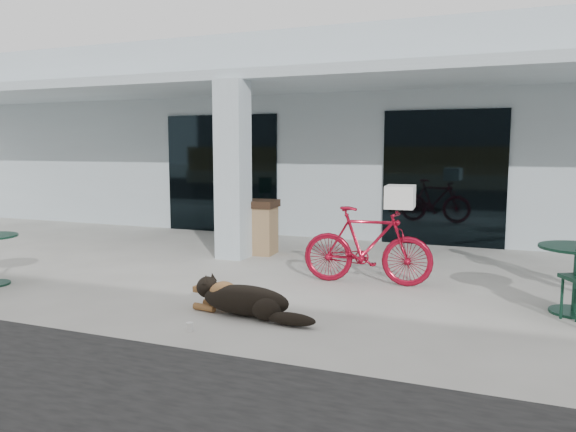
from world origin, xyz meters
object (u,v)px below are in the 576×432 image
at_px(dog, 246,299).
at_px(cafe_table_far, 576,280).
at_px(bicycle, 367,246).
at_px(trash_receptacle, 261,227).

distance_m(dog, cafe_table_far, 3.90).
relative_size(dog, cafe_table_far, 1.45).
bearing_deg(dog, bicycle, 72.94).
height_order(bicycle, trash_receptacle, bicycle).
relative_size(cafe_table_far, trash_receptacle, 0.86).
distance_m(bicycle, trash_receptacle, 2.83).
bearing_deg(cafe_table_far, trash_receptacle, 157.97).
distance_m(bicycle, dog, 2.29).
distance_m(cafe_table_far, trash_receptacle, 5.43).
distance_m(bicycle, cafe_table_far, 2.70).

